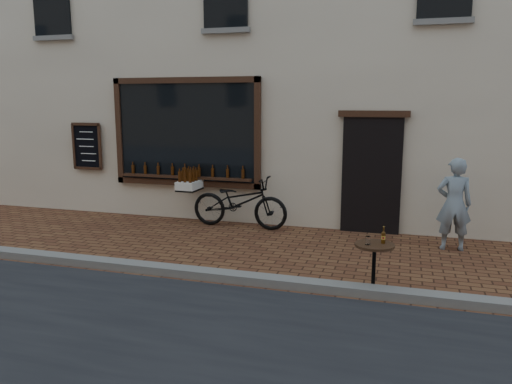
# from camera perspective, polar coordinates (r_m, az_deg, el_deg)

# --- Properties ---
(ground) EXTENTS (90.00, 90.00, 0.00)m
(ground) POSITION_cam_1_polar(r_m,az_deg,el_deg) (7.05, -5.22, -10.41)
(ground) COLOR #532C1B
(ground) RESTS_ON ground
(kerb) EXTENTS (90.00, 0.25, 0.12)m
(kerb) POSITION_cam_1_polar(r_m,az_deg,el_deg) (7.20, -4.63, -9.43)
(kerb) COLOR slate
(kerb) RESTS_ON ground
(cargo_bicycle) EXTENTS (2.28, 0.74, 1.10)m
(cargo_bicycle) POSITION_cam_1_polar(r_m,az_deg,el_deg) (9.92, -2.11, -1.07)
(cargo_bicycle) COLOR black
(cargo_bicycle) RESTS_ON ground
(bistro_table) EXTENTS (0.51, 0.51, 0.88)m
(bistro_table) POSITION_cam_1_polar(r_m,az_deg,el_deg) (6.77, 13.37, -7.32)
(bistro_table) COLOR black
(bistro_table) RESTS_ON ground
(pedestrian) EXTENTS (0.60, 0.42, 1.58)m
(pedestrian) POSITION_cam_1_polar(r_m,az_deg,el_deg) (9.01, 21.69, -1.30)
(pedestrian) COLOR gray
(pedestrian) RESTS_ON ground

